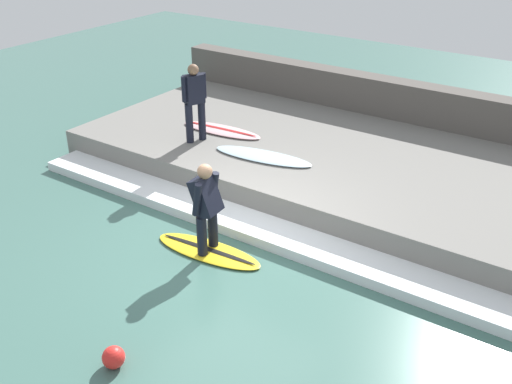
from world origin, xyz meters
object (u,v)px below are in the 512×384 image
object	(u,v)px
surfer_riding	(206,204)
surfboard_riding	(208,251)
surfboard_waiting_near	(222,130)
surfboard_spare	(263,156)
surfer_waiting_near	(195,99)
marker_buoy	(114,357)

from	to	relation	value
surfer_riding	surfboard_riding	bearing A→B (deg)	153.43
surfboard_waiting_near	surfboard_spare	size ratio (longest dim) A/B	0.92
surfer_waiting_near	marker_buoy	xyz separation A→B (m)	(-4.97, -2.79, -1.28)
surfboard_riding	surfer_riding	bearing A→B (deg)	-26.57
surfboard_riding	surfer_waiting_near	world-z (taller)	surfer_waiting_near
surfboard_waiting_near	surfboard_spare	xyz separation A→B (m)	(-0.62, -1.44, -0.00)
surfboard_waiting_near	surfer_waiting_near	bearing A→B (deg)	170.36
surfer_riding	surfboard_waiting_near	bearing A→B (deg)	33.85
surfboard_spare	marker_buoy	xyz separation A→B (m)	(-5.02, -1.24, -0.44)
surfer_waiting_near	marker_buoy	distance (m)	5.84
surfer_riding	surfer_waiting_near	distance (m)	3.29
surfer_riding	surfboard_waiting_near	distance (m)	3.72
surfboard_riding	surfboard_waiting_near	xyz separation A→B (m)	(3.08, 2.06, 0.55)
marker_buoy	surfboard_riding	bearing A→B (deg)	13.41
surfboard_spare	surfer_riding	bearing A→B (deg)	-165.75
surfboard_riding	marker_buoy	distance (m)	2.64
surfer_riding	surfboard_spare	distance (m)	2.55
surfer_riding	marker_buoy	world-z (taller)	surfer_riding
surfboard_waiting_near	surfboard_spare	world-z (taller)	surfboard_waiting_near
surfboard_riding	surfboard_spare	bearing A→B (deg)	14.25
surfer_waiting_near	surfer_riding	bearing A→B (deg)	-137.86
surfer_waiting_near	surfboard_spare	size ratio (longest dim) A/B	0.77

